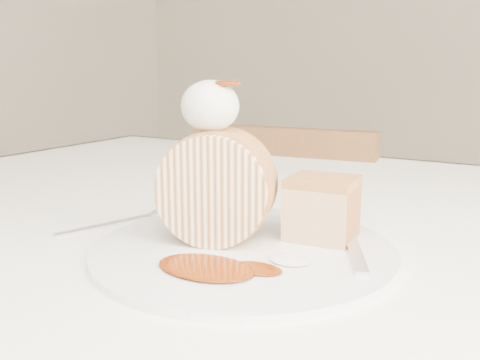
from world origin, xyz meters
The scene contains 10 objects.
table centered at (0.00, 0.20, 0.66)m, with size 1.40×0.90×0.75m.
chair_far centered at (-0.24, 0.66, 0.46)m, with size 0.42×0.42×0.81m.
plate centered at (0.00, 0.03, 0.75)m, with size 0.29×0.29×0.01m, color white.
roulade_slice centered at (-0.03, 0.03, 0.81)m, with size 0.11×0.11×0.06m, color beige.
cake_chunk centered at (0.05, 0.09, 0.78)m, with size 0.06×0.06×0.05m, color #BB7C46.
whipped_cream centered at (-0.04, 0.03, 0.89)m, with size 0.06×0.06×0.05m, color white.
caramel_drizzle centered at (-0.02, 0.03, 0.92)m, with size 0.03×0.02×0.01m, color #6A2304.
caramel_pool centered at (0.00, -0.04, 0.76)m, with size 0.09×0.06×0.00m, color #6A2304, non-canonical shape.
fork centered at (0.09, 0.07, 0.76)m, with size 0.02×0.17×0.00m, color silver.
spoon centered at (-0.18, 0.02, 0.75)m, with size 0.02×0.14×0.00m, color silver.
Camera 1 is at (0.24, -0.40, 0.93)m, focal length 40.00 mm.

